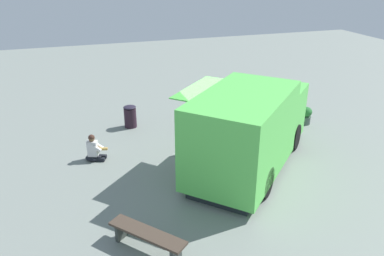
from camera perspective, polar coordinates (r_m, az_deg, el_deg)
name	(u,v)px	position (r m, az deg, el deg)	size (l,w,h in m)	color
ground_plane	(219,164)	(11.93, 4.07, -5.37)	(40.00, 40.00, 0.00)	gray
food_truck	(250,130)	(11.41, 8.62, -0.24)	(5.35, 5.32, 2.52)	#5ACD52
person_customer	(94,150)	(12.41, -14.37, -3.24)	(0.77, 0.61, 0.86)	black
planter_flowering_near	(306,115)	(15.27, 16.56, 1.87)	(0.45, 0.45, 0.68)	#46564F
planter_flowering_far	(231,104)	(15.64, 5.79, 3.51)	(0.49, 0.49, 0.78)	gray
plaza_bench	(147,236)	(8.57, -6.69, -15.69)	(1.50, 1.65, 0.48)	#43352B
trash_bin	(130,116)	(14.53, -9.18, 1.73)	(0.47, 0.47, 0.84)	black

